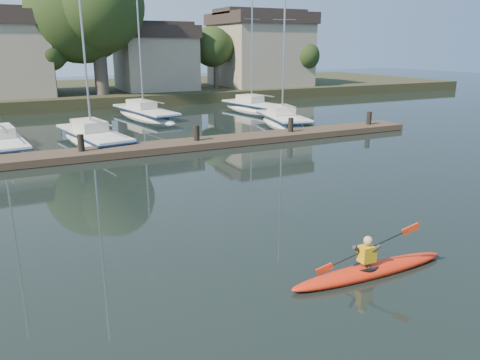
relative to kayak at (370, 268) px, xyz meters
name	(u,v)px	position (x,y,z in m)	size (l,w,h in m)	color
ground	(286,259)	(-1.37, 1.62, -0.17)	(160.00, 160.00, 0.00)	black
kayak	(370,268)	(0.00, 0.00, 0.00)	(4.48, 0.99, 1.43)	red
dock	(142,149)	(-1.37, 15.62, 0.03)	(34.00, 2.00, 1.80)	#483629
sailboat_1	(3,151)	(-7.85, 20.03, -0.35)	(2.96, 8.26, 13.20)	white
sailboat_2	(94,145)	(-3.15, 19.64, -0.36)	(3.65, 9.16, 14.78)	white
sailboat_4	(283,127)	(9.97, 20.28, -0.37)	(3.53, 7.48, 12.24)	white
sailboat_6	(145,119)	(2.19, 28.09, -0.36)	(3.65, 10.19, 15.87)	white
sailboat_7	(253,112)	(11.61, 27.89, -0.36)	(3.46, 8.24, 12.90)	white
shore	(87,67)	(0.25, 41.91, 3.05)	(90.00, 25.25, 12.75)	#25341A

